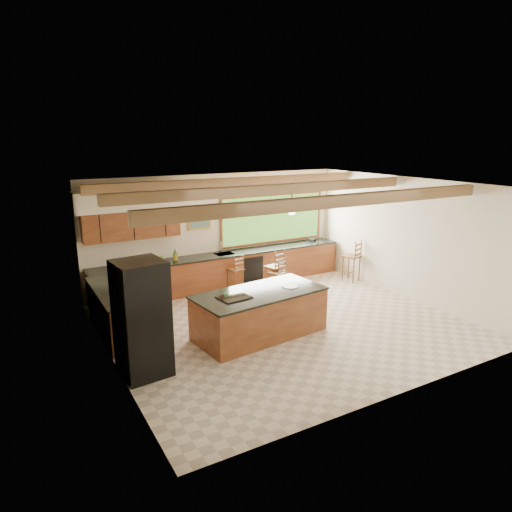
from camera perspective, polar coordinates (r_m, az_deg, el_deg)
ground at (r=10.02m, az=3.42°, el=-8.45°), size 7.20×7.20×0.00m
room_shell at (r=9.83m, az=0.72°, el=4.62°), size 7.27×6.54×3.02m
counter_run at (r=11.60m, az=-6.77°, el=-2.81°), size 7.12×3.10×1.22m
island at (r=9.31m, az=0.46°, el=-7.17°), size 2.78×1.53×0.95m
refrigerator at (r=7.87m, az=-14.08°, el=-7.64°), size 0.85×0.83×2.00m
bar_stool_a at (r=11.82m, az=-2.45°, el=-1.78°), size 0.41×0.41×0.98m
bar_stool_b at (r=11.47m, az=2.84°, el=-2.23°), size 0.44×0.44×1.01m
bar_stool_c at (r=11.70m, az=2.50°, el=-1.48°), size 0.49×0.49×1.14m
bar_stool_d at (r=12.88m, az=12.06°, el=-0.15°), size 0.55×0.55×1.19m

